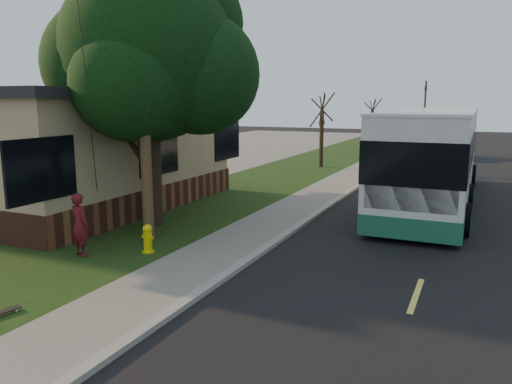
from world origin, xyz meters
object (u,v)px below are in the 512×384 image
(fire_hydrant, at_px, (148,239))
(distant_car, at_px, (455,148))
(leafy_tree, at_px, (152,57))
(dumpster, at_px, (63,186))
(transit_bus, at_px, (433,154))
(bare_tree_near, at_px, (322,131))
(traffic_signal, at_px, (424,110))
(utility_pole, at_px, (142,72))
(skateboarder, at_px, (80,225))
(bare_tree_far, at_px, (372,125))

(fire_hydrant, height_order, distant_car, distant_car)
(leafy_tree, xyz_separation_m, dumpster, (-5.33, 1.37, -4.50))
(transit_bus, bearing_deg, fire_hydrant, -120.85)
(leafy_tree, xyz_separation_m, bare_tree_near, (0.67, 15.35, -3.02))
(fire_hydrant, distance_m, traffic_signal, 34.25)
(utility_pole, xyz_separation_m, distant_car, (6.71, 25.46, -3.91))
(fire_hydrant, height_order, dumpster, dumpster)
(fire_hydrant, bearing_deg, transit_bus, 59.15)
(leafy_tree, distance_m, bare_tree_near, 15.66)
(traffic_signal, bearing_deg, fire_hydrant, -95.21)
(utility_pole, height_order, skateboarder, utility_pole)
(bare_tree_near, xyz_separation_m, dumpster, (-6.00, -13.98, -1.49))
(fire_hydrant, relative_size, leafy_tree, 0.09)
(traffic_signal, relative_size, skateboarder, 3.45)
(transit_bus, xyz_separation_m, dumpster, (-12.85, -5.95, -1.22))
(utility_pole, height_order, dumpster, utility_pole)
(transit_bus, xyz_separation_m, skateboarder, (-7.30, -10.89, -1.02))
(bare_tree_far, distance_m, skateboarder, 30.95)
(utility_pole, xyz_separation_m, skateboarder, (-0.64, -1.91, -3.77))
(skateboarder, bearing_deg, bare_tree_near, -77.00)
(leafy_tree, height_order, dumpster, leafy_tree)
(bare_tree_near, bearing_deg, dumpster, -113.23)
(bare_tree_near, relative_size, distant_car, 1.02)
(skateboarder, bearing_deg, fire_hydrant, -131.39)
(dumpster, bearing_deg, distant_car, 60.09)
(fire_hydrant, distance_m, transit_bus, 11.70)
(dumpster, relative_size, distant_car, 0.40)
(utility_pole, height_order, leafy_tree, utility_pole)
(utility_pole, height_order, transit_bus, utility_pole)
(leafy_tree, bearing_deg, bare_tree_near, 87.50)
(skateboarder, bearing_deg, distant_car, -90.68)
(distant_car, bearing_deg, transit_bus, -88.86)
(leafy_tree, relative_size, traffic_signal, 1.42)
(bare_tree_far, height_order, dumpster, bare_tree_far)
(utility_pole, relative_size, leafy_tree, 1.16)
(bare_tree_near, bearing_deg, leafy_tree, -92.50)
(skateboarder, bearing_deg, transit_bus, -109.50)
(skateboarder, bearing_deg, leafy_tree, -72.04)
(transit_bus, bearing_deg, utility_pole, -126.58)
(dumpster, bearing_deg, skateboarder, -41.64)
(traffic_signal, xyz_separation_m, transit_bus, (2.85, -24.03, -1.28))
(traffic_signal, bearing_deg, skateboarder, -97.26)
(traffic_signal, relative_size, distant_car, 1.31)
(bare_tree_near, height_order, traffic_signal, traffic_signal)
(traffic_signal, bearing_deg, bare_tree_near, -104.04)
(bare_tree_far, height_order, skateboarder, bare_tree_far)
(fire_hydrant, bearing_deg, traffic_signal, 84.79)
(bare_tree_far, bearing_deg, bare_tree_near, -92.39)
(dumpster, bearing_deg, fire_hydrant, -30.23)
(utility_pole, height_order, traffic_signal, utility_pole)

